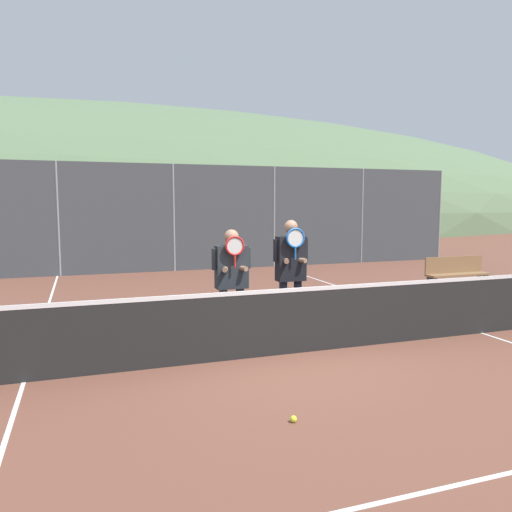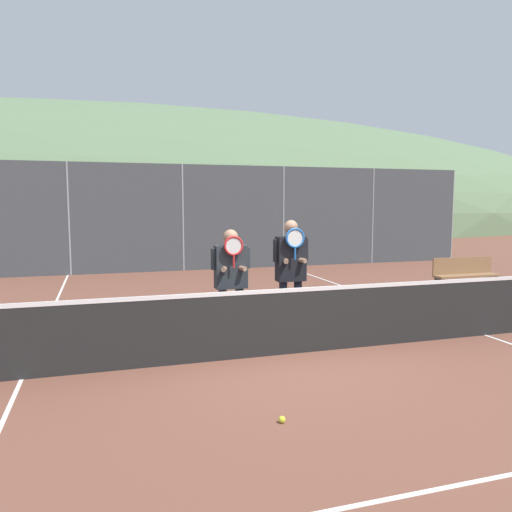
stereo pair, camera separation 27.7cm
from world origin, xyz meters
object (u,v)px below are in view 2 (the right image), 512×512
(car_far_left, at_px, (5,240))
(bench_courtside, at_px, (465,274))
(car_left_of_center, at_px, (168,237))
(tennis_ball_on_court, at_px, (282,419))
(car_center, at_px, (305,234))
(player_leftmost, at_px, (231,274))
(player_center_left, at_px, (291,268))

(car_far_left, bearing_deg, bench_courtside, -36.46)
(car_left_of_center, bearing_deg, tennis_ball_on_court, -92.71)
(car_center, xyz_separation_m, bench_courtside, (0.71, -8.15, -0.47))
(player_leftmost, height_order, bench_courtside, player_leftmost)
(bench_courtside, relative_size, tennis_ball_on_court, 24.54)
(player_center_left, bearing_deg, tennis_ball_on_court, -112.67)
(player_leftmost, relative_size, bench_courtside, 1.05)
(player_center_left, relative_size, car_left_of_center, 0.42)
(player_leftmost, xyz_separation_m, car_far_left, (-4.93, 10.75, -0.13))
(car_far_left, distance_m, tennis_ball_on_court, 14.52)
(car_far_left, xyz_separation_m, car_left_of_center, (5.33, 0.02, -0.01))
(player_center_left, bearing_deg, bench_courtside, 23.84)
(player_leftmost, bearing_deg, bench_courtside, 20.58)
(car_left_of_center, relative_size, bench_courtside, 2.69)
(player_leftmost, xyz_separation_m, tennis_ball_on_court, (-0.25, -2.96, -1.02))
(player_center_left, distance_m, car_center, 11.52)
(car_center, distance_m, bench_courtside, 8.19)
(bench_courtside, bearing_deg, car_center, 94.98)
(player_leftmost, bearing_deg, player_center_left, 0.97)
(player_leftmost, relative_size, car_center, 0.38)
(player_leftmost, bearing_deg, car_center, 61.73)
(tennis_ball_on_court, bearing_deg, bench_courtside, 38.96)
(car_left_of_center, bearing_deg, car_center, -2.54)
(player_leftmost, bearing_deg, car_left_of_center, 87.88)
(player_leftmost, height_order, car_left_of_center, car_left_of_center)
(player_leftmost, relative_size, player_center_left, 0.93)
(bench_courtside, xyz_separation_m, tennis_ball_on_court, (-6.63, -5.36, -0.43))
(player_center_left, height_order, car_left_of_center, player_center_left)
(car_far_left, relative_size, car_center, 1.03)
(player_leftmost, bearing_deg, tennis_ball_on_court, -94.84)
(car_far_left, height_order, bench_courtside, car_far_left)
(player_leftmost, height_order, player_center_left, player_center_left)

